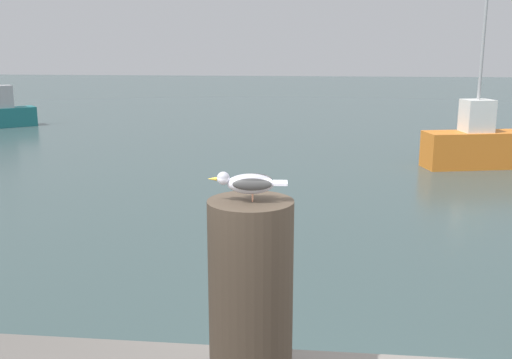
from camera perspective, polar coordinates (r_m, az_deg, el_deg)
mooring_post at (r=3.07m, az=-0.51°, el=-11.24°), size 0.43×0.43×1.01m
seagull at (r=2.88m, az=-0.67°, el=-0.32°), size 0.39×0.16×0.14m
boat_orange at (r=16.70m, az=21.96°, el=3.12°), size 3.94×1.68×4.64m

